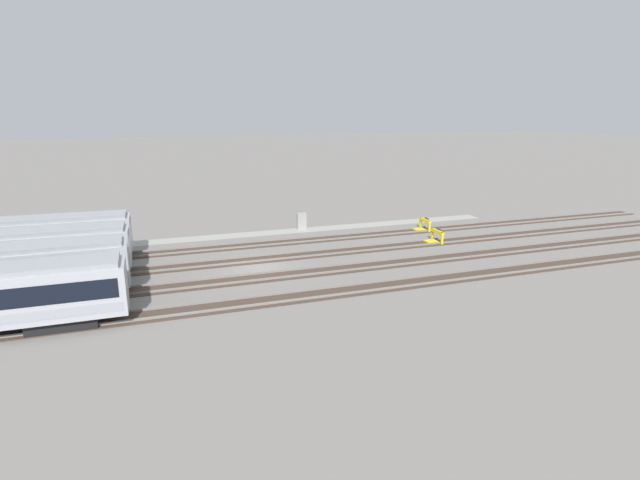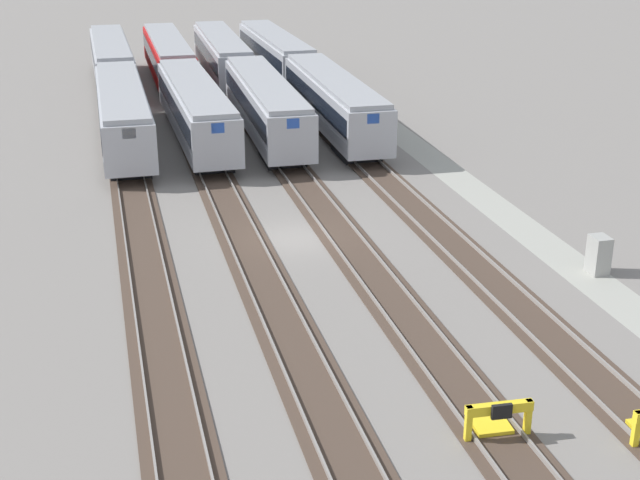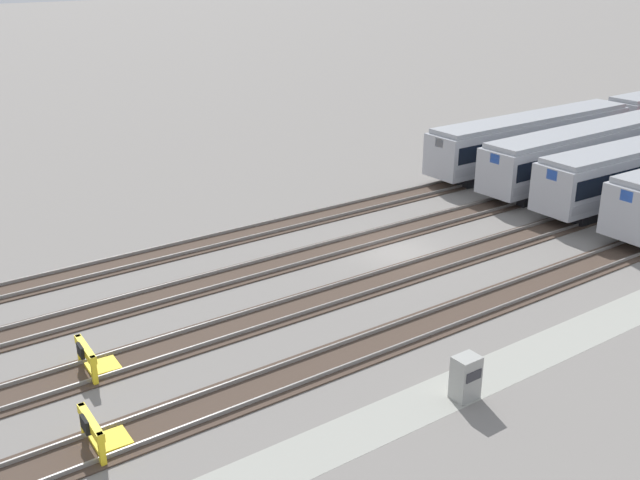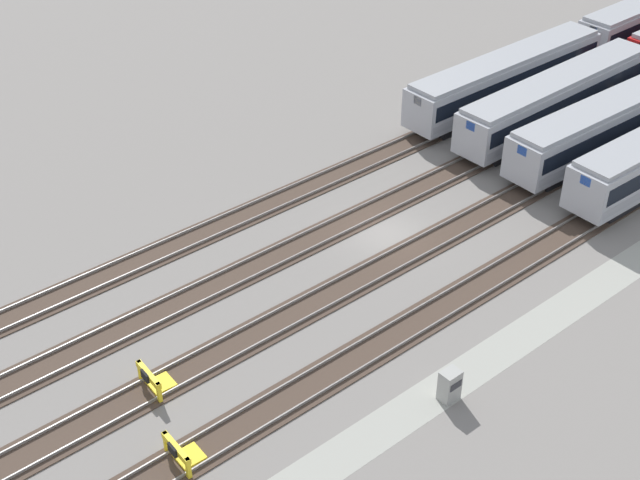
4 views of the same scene
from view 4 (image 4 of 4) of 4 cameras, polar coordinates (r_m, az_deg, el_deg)
name	(u,v)px [view 4 (image 4 of 4)]	position (r m, az deg, el deg)	size (l,w,h in m)	color
ground_plane	(386,234)	(50.99, 4.23, 0.39)	(400.00, 400.00, 0.00)	gray
service_walkway	(535,328)	(45.61, 13.60, -5.49)	(54.00, 2.00, 0.01)	#9E9E93
rail_track_nearest	(474,289)	(47.39, 9.83, -3.10)	(90.00, 2.23, 0.21)	#47382D
rail_track_near_inner	(414,251)	(49.70, 6.01, -0.69)	(90.00, 2.24, 0.21)	#47382D
rail_track_middle	(360,217)	(52.30, 2.55, 1.49)	(90.00, 2.24, 0.21)	#47382D
rail_track_far_inner	(311,186)	(55.13, -0.58, 3.45)	(90.00, 2.23, 0.21)	#47382D
subway_car_front_row_leftmost	(557,99)	(63.39, 14.90, 8.73)	(18.05, 3.15, 3.70)	#ADAFB7
subway_car_front_row_centre	(506,78)	(65.74, 11.81, 10.14)	(18.00, 2.85, 3.70)	#ADAFB7
subway_car_back_row_rightmost	(612,122)	(61.29, 18.18, 7.20)	(18.06, 3.24, 3.70)	#ADAFB7
bumper_stop_nearest_track	(182,453)	(38.32, -8.81, -13.34)	(1.37, 2.01, 1.22)	yellow
bumper_stop_near_inner_track	(154,380)	(41.56, -10.55, -8.82)	(1.38, 2.01, 1.22)	yellow
electrical_cabinet	(450,385)	(40.64, 8.30, -9.19)	(0.90, 0.73, 1.60)	#9E9E99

